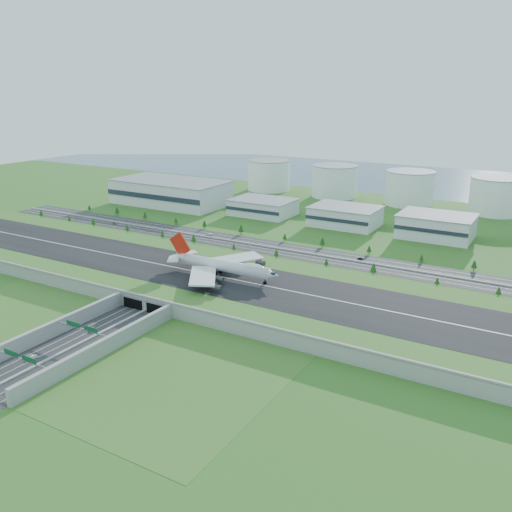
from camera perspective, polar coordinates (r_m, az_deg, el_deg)
The scene contains 24 objects.
ground at distance 347.12m, azimuth -6.15°, elevation -2.96°, with size 1200.00×1200.00×0.00m, color #255A1C.
airfield_deck at distance 345.64m, azimuth -6.18°, elevation -2.33°, with size 520.00×100.00×9.20m.
underpass_road at distance 278.81m, azimuth -18.43°, elevation -8.34°, with size 38.80×120.40×8.00m.
sign_gantry_near at distance 279.91m, azimuth -17.83°, elevation -7.38°, with size 38.70×0.70×9.80m.
sign_gantry_far at distance 260.74m, azimuth -23.56°, elevation -9.95°, with size 38.70×0.70×9.80m.
north_expressway at distance 423.11m, azimuth 1.45°, elevation 0.91°, with size 560.00×36.00×0.12m, color #28282B.
tree_row at distance 418.58m, azimuth 2.41°, elevation 1.36°, with size 502.82×48.69×8.47m.
hangar_west at distance 586.07m, azimuth -8.97°, elevation 6.63°, with size 120.00×60.00×25.00m, color silver.
hangar_mid_a at distance 529.98m, azimuth 0.73°, elevation 5.15°, with size 58.00×42.00×15.00m, color silver.
hangar_mid_b at distance 494.50m, azimuth 9.35°, elevation 4.14°, with size 58.00×42.00×17.00m, color silver.
hangar_mid_c at distance 472.77m, azimuth 18.43°, elevation 2.97°, with size 58.00×42.00×19.00m, color silver.
fuel_tank_a at distance 659.89m, azimuth 1.35°, elevation 8.48°, with size 50.00×50.00×35.00m, color white.
fuel_tank_b at distance 623.81m, azimuth 8.26°, elevation 7.78°, with size 50.00×50.00×35.00m, color white.
fuel_tank_c at distance 597.72m, azimuth 15.86°, elevation 6.88°, with size 50.00×50.00×35.00m, color white.
fuel_tank_d at distance 582.97m, azimuth 23.97°, elevation 5.78°, with size 50.00×50.00×35.00m, color white.
bay_water at distance 775.30m, azimuth 15.46°, elevation 7.90°, with size 1200.00×260.00×0.06m, color #39566E.
boeing_747 at distance 334.17m, azimuth -3.54°, elevation -1.01°, with size 78.82×74.49×24.36m.
car_0 at distance 293.60m, azimuth -17.01°, elevation -7.42°, with size 1.73×4.31×1.47m, color silver.
car_1 at distance 274.54m, azimuth -22.51°, elevation -9.82°, with size 1.65×4.74×1.56m, color white.
car_2 at distance 292.02m, azimuth -12.73°, elevation -7.21°, with size 2.28×4.95×1.38m, color #0D2143.
car_3 at distance 253.62m, azimuth -23.89°, elevation -12.33°, with size 2.21×5.45×1.58m, color #9F1E0E.
car_4 at distance 511.75m, azimuth -14.70°, elevation 3.36°, with size 1.59×3.96×1.35m, color #58575C.
car_5 at distance 400.09m, azimuth 10.89°, elevation -0.27°, with size 1.51×4.33×1.43m, color black.
car_7 at distance 459.01m, azimuth -4.92°, elevation 2.30°, with size 2.38×5.86×1.70m, color white.
Camera 1 is at (194.97, -260.63, 120.60)m, focal length 38.00 mm.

